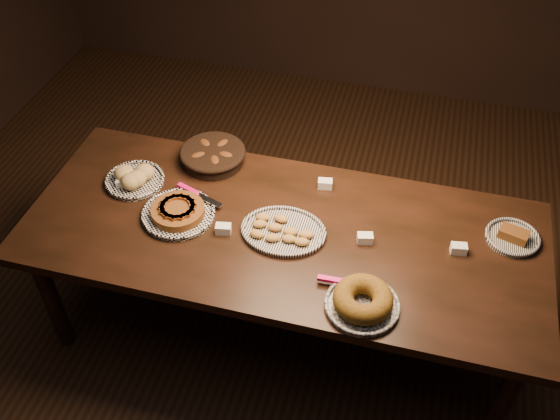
% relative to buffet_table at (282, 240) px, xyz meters
% --- Properties ---
extents(ground, '(5.00, 5.00, 0.00)m').
position_rel_buffet_table_xyz_m(ground, '(0.00, 0.00, -0.68)').
color(ground, black).
rests_on(ground, ground).
extents(buffet_table, '(2.40, 1.00, 0.75)m').
position_rel_buffet_table_xyz_m(buffet_table, '(0.00, 0.00, 0.00)').
color(buffet_table, black).
rests_on(buffet_table, ground).
extents(apple_tart_plate, '(0.36, 0.36, 0.07)m').
position_rel_buffet_table_xyz_m(apple_tart_plate, '(-0.49, -0.04, 0.10)').
color(apple_tart_plate, white).
rests_on(apple_tart_plate, buffet_table).
extents(madeleine_platter, '(0.39, 0.32, 0.04)m').
position_rel_buffet_table_xyz_m(madeleine_platter, '(0.01, -0.03, 0.09)').
color(madeleine_platter, black).
rests_on(madeleine_platter, buffet_table).
extents(bundt_cake_plate, '(0.36, 0.31, 0.10)m').
position_rel_buffet_table_xyz_m(bundt_cake_plate, '(0.43, -0.35, 0.11)').
color(bundt_cake_plate, black).
rests_on(bundt_cake_plate, buffet_table).
extents(croissant_basket, '(0.37, 0.37, 0.08)m').
position_rel_buffet_table_xyz_m(croissant_basket, '(-0.47, 0.38, 0.12)').
color(croissant_basket, black).
rests_on(croissant_basket, buffet_table).
extents(bread_roll_plate, '(0.29, 0.29, 0.09)m').
position_rel_buffet_table_xyz_m(bread_roll_plate, '(-0.79, 0.12, 0.11)').
color(bread_roll_plate, white).
rests_on(bread_roll_plate, buffet_table).
extents(loaf_plate, '(0.24, 0.24, 0.06)m').
position_rel_buffet_table_xyz_m(loaf_plate, '(1.02, 0.20, 0.09)').
color(loaf_plate, black).
rests_on(loaf_plate, buffet_table).
extents(tent_cards, '(1.69, 0.48, 0.04)m').
position_rel_buffet_table_xyz_m(tent_cards, '(0.04, 0.08, 0.10)').
color(tent_cards, white).
rests_on(tent_cards, buffet_table).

